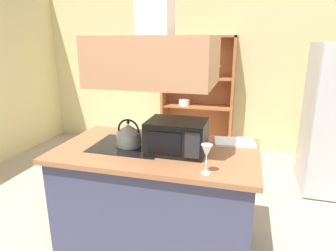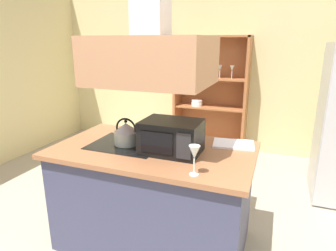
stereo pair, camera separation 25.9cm
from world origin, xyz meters
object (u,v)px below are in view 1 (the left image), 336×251
(dish_cabinet, at_px, (198,101))
(microwave, at_px, (177,137))
(kettle, at_px, (129,135))
(cutting_board, at_px, (235,142))
(wine_glass_on_counter, at_px, (207,152))

(dish_cabinet, bearing_deg, microwave, -84.15)
(kettle, xyz_separation_m, cutting_board, (0.86, 0.31, -0.09))
(cutting_board, bearing_deg, kettle, -160.27)
(dish_cabinet, relative_size, wine_glass_on_counter, 8.93)
(cutting_board, relative_size, microwave, 0.74)
(dish_cabinet, distance_m, wine_glass_on_counter, 2.92)
(microwave, bearing_deg, cutting_board, 38.11)
(dish_cabinet, xyz_separation_m, wine_glass_on_counter, (0.54, -2.86, 0.24))
(microwave, bearing_deg, wine_glass_on_counter, -49.80)
(dish_cabinet, xyz_separation_m, microwave, (0.26, -2.53, 0.22))
(kettle, bearing_deg, dish_cabinet, 86.18)
(dish_cabinet, height_order, kettle, dish_cabinet)
(dish_cabinet, relative_size, kettle, 7.93)
(dish_cabinet, xyz_separation_m, kettle, (-0.17, -2.49, 0.19))
(kettle, distance_m, cutting_board, 0.92)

